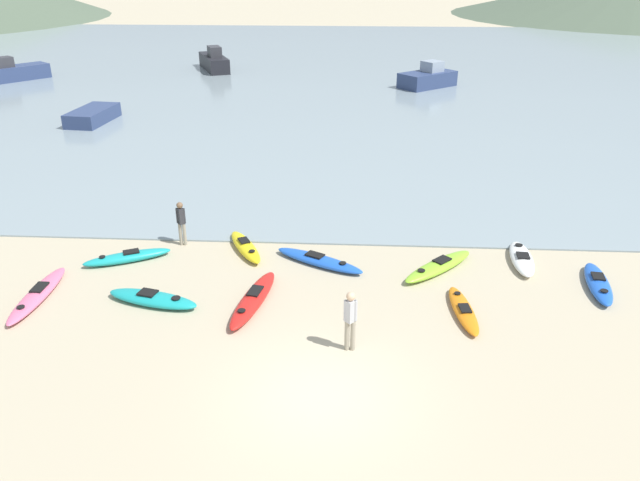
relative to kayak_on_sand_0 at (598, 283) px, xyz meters
name	(u,v)px	position (x,y,z in m)	size (l,w,h in m)	color
ground_plane	(322,395)	(-8.45, -5.75, -0.17)	(400.00, 400.00, 0.00)	tan
bay_water	(350,72)	(-8.45, 37.67, -0.14)	(160.00, 70.00, 0.06)	gray
kayak_on_sand_0	(598,283)	(0.00, 0.00, 0.00)	(1.06, 2.89, 0.38)	blue
kayak_on_sand_1	(127,257)	(-15.53, 0.94, 0.00)	(2.90, 1.82, 0.38)	teal
kayak_on_sand_2	(463,310)	(-4.50, -1.82, -0.03)	(0.85, 2.79, 0.31)	orange
kayak_on_sand_3	(439,266)	(-4.92, 0.90, 0.00)	(2.82, 2.86, 0.38)	#8CCC2D
kayak_on_sand_4	(245,247)	(-11.61, 1.99, 0.01)	(1.81, 2.76, 0.39)	yellow
kayak_on_sand_5	(253,299)	(-10.76, -1.62, 0.01)	(1.32, 3.59, 0.39)	red
kayak_on_sand_6	(38,294)	(-17.44, -1.68, -0.02)	(0.68, 3.55, 0.33)	#E5668C
kayak_on_sand_7	(522,259)	(-2.01, 1.64, 0.00)	(0.92, 2.71, 0.37)	white
kayak_on_sand_8	(319,260)	(-8.93, 1.11, -0.01)	(3.29, 2.22, 0.35)	blue
kayak_on_sand_9	(153,299)	(-13.81, -1.78, 0.01)	(3.06, 1.47, 0.39)	teal
person_near_foreground	(350,317)	(-7.81, -3.81, 0.85)	(0.36, 0.32, 1.77)	gray
person_near_waterline	(181,221)	(-13.96, 2.38, 0.78)	(0.34, 0.30, 1.66)	gray
moored_boat_0	(93,115)	(-23.98, 19.26, 0.31)	(2.24, 4.11, 0.83)	navy
moored_boat_1	(214,62)	(-20.37, 37.70, 0.62)	(3.72, 5.78, 2.08)	black
moored_boat_2	(9,73)	(-35.77, 31.78, 0.56)	(5.17, 5.66, 1.91)	navy
moored_boat_3	(428,78)	(-2.35, 31.41, 0.56)	(4.78, 4.52, 1.91)	navy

